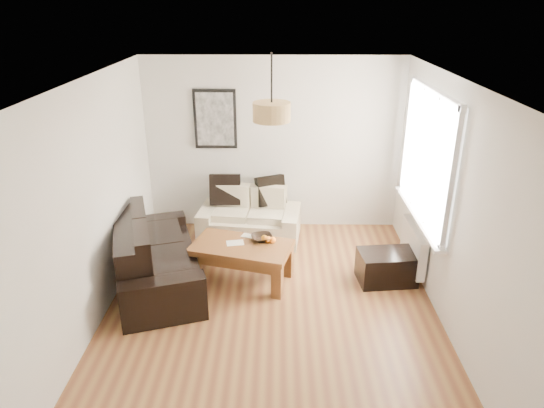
{
  "coord_description": "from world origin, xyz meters",
  "views": [
    {
      "loc": [
        0.07,
        -4.78,
        3.34
      ],
      "look_at": [
        0.0,
        0.6,
        1.05
      ],
      "focal_mm": 32.19,
      "sensor_mm": 36.0,
      "label": 1
    }
  ],
  "objects_px": {
    "sofa_leather": "(156,254)",
    "ottoman": "(387,267)",
    "loveseat_cream": "(250,215)",
    "coffee_table": "(242,262)"
  },
  "relations": [
    {
      "from": "loveseat_cream",
      "to": "coffee_table",
      "type": "xyz_separation_m",
      "value": [
        -0.03,
        -1.19,
        -0.11
      ]
    },
    {
      "from": "coffee_table",
      "to": "ottoman",
      "type": "bearing_deg",
      "value": -0.46
    },
    {
      "from": "coffee_table",
      "to": "ottoman",
      "type": "distance_m",
      "value": 1.83
    },
    {
      "from": "loveseat_cream",
      "to": "ottoman",
      "type": "height_order",
      "value": "loveseat_cream"
    },
    {
      "from": "sofa_leather",
      "to": "ottoman",
      "type": "relative_size",
      "value": 2.72
    },
    {
      "from": "loveseat_cream",
      "to": "ottoman",
      "type": "distance_m",
      "value": 2.17
    },
    {
      "from": "ottoman",
      "to": "loveseat_cream",
      "type": "bearing_deg",
      "value": 146.25
    },
    {
      "from": "loveseat_cream",
      "to": "coffee_table",
      "type": "bearing_deg",
      "value": -84.9
    },
    {
      "from": "sofa_leather",
      "to": "ottoman",
      "type": "xyz_separation_m",
      "value": [
        2.88,
        0.08,
        -0.21
      ]
    },
    {
      "from": "sofa_leather",
      "to": "ottoman",
      "type": "bearing_deg",
      "value": -106.04
    }
  ]
}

